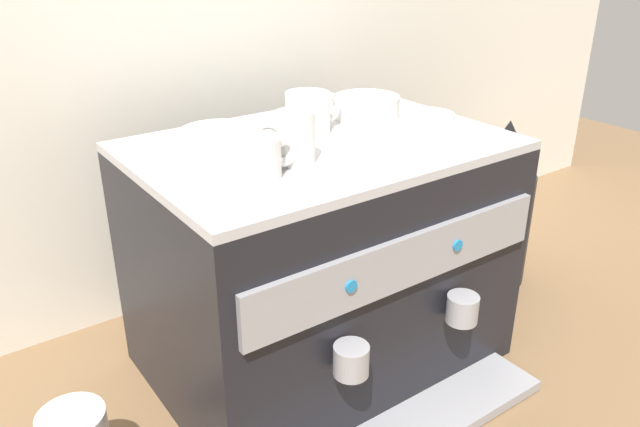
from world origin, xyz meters
TOP-DOWN VIEW (x-y plane):
  - ground_plane at (0.00, 0.00)m, footprint 4.00×4.00m
  - tiled_backsplash_wall at (0.00, 0.39)m, footprint 2.80×0.03m
  - espresso_machine at (0.00, -0.00)m, footprint 0.64×0.56m
  - ceramic_cup_0 at (-0.10, -0.06)m, footprint 0.10×0.06m
  - ceramic_cup_1 at (-0.18, -0.08)m, footprint 0.12×0.08m
  - ceramic_cup_2 at (0.02, 0.05)m, footprint 0.12×0.08m
  - ceramic_bowl_0 at (0.16, 0.07)m, footprint 0.13×0.13m
  - ceramic_bowl_1 at (-0.17, 0.05)m, footprint 0.13×0.13m
  - ceramic_bowl_2 at (0.19, -0.07)m, footprint 0.10×0.10m
  - coffee_grinder at (0.53, 0.01)m, footprint 0.15×0.15m

SIDE VIEW (x-z plane):
  - ground_plane at x=0.00m, z-range 0.00..0.00m
  - coffee_grinder at x=0.53m, z-range 0.00..0.40m
  - espresso_machine at x=0.00m, z-range 0.00..0.46m
  - tiled_backsplash_wall at x=0.00m, z-range 0.00..0.93m
  - ceramic_bowl_2 at x=0.19m, z-range 0.46..0.49m
  - ceramic_bowl_1 at x=-0.17m, z-range 0.46..0.50m
  - ceramic_bowl_0 at x=0.16m, z-range 0.46..0.50m
  - ceramic_cup_1 at x=-0.18m, z-range 0.46..0.52m
  - ceramic_cup_2 at x=0.02m, z-range 0.46..0.53m
  - ceramic_cup_0 at x=-0.10m, z-range 0.46..0.54m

